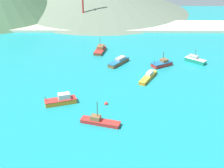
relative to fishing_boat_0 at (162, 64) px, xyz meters
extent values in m
cube|color=teal|center=(-24.84, -37.68, -1.17)|extent=(260.00, 280.00, 0.50)
cube|color=red|center=(-0.10, -0.06, -0.27)|extent=(8.02, 6.58, 1.29)
cube|color=#1E669E|center=(-0.10, -0.06, 0.47)|extent=(8.18, 6.71, 0.20)
cube|color=brown|center=(0.70, 0.43, 1.08)|extent=(3.10, 3.15, 1.01)
cylinder|color=#4C3823|center=(-2.98, -1.82, 1.28)|extent=(0.69, 0.48, 1.74)
cylinder|color=#4C3823|center=(0.32, 0.20, 2.95)|extent=(0.17, 0.17, 2.74)
cube|color=red|center=(-20.44, -37.71, -0.53)|extent=(10.13, 4.98, 0.77)
cube|color=red|center=(-20.44, -37.71, -0.05)|extent=(10.33, 5.08, 0.20)
cube|color=brown|center=(-21.62, -37.36, 0.65)|extent=(2.86, 2.36, 1.19)
cylinder|color=#4C3823|center=(-21.15, -37.50, 3.26)|extent=(0.17, 0.17, 4.05)
cube|color=orange|center=(-6.04, -11.11, -0.45)|extent=(6.79, 10.61, 0.94)
cube|color=gold|center=(-6.04, -11.11, 0.12)|extent=(6.93, 10.82, 0.20)
cube|color=beige|center=(-5.43, -9.91, 0.69)|extent=(3.05, 3.94, 0.94)
cylinder|color=#4C3823|center=(-8.26, -15.46, 0.68)|extent=(0.36, 0.55, 1.27)
cube|color=brown|center=(-15.62, 1.56, -0.30)|extent=(7.80, 9.61, 1.24)
cube|color=#1E669E|center=(-15.62, 1.56, 0.42)|extent=(7.95, 9.80, 0.20)
cube|color=#B2ADA3|center=(-14.91, 2.58, 0.95)|extent=(4.07, 4.67, 0.85)
cube|color=#198466|center=(12.78, 3.53, -0.28)|extent=(7.30, 6.69, 1.28)
cube|color=white|center=(12.78, 3.53, 0.46)|extent=(7.45, 6.83, 0.20)
cube|color=#B2ADA3|center=(12.05, 4.15, 1.11)|extent=(3.61, 3.44, 1.09)
cylinder|color=#4C3823|center=(12.55, 3.72, 2.98)|extent=(0.11, 0.11, 2.65)
cube|color=brown|center=(-22.99, 14.06, -0.42)|extent=(4.77, 9.55, 1.00)
cube|color=red|center=(-22.99, 14.06, 0.19)|extent=(4.86, 9.74, 0.20)
cube|color=brown|center=(-22.78, 15.19, 0.90)|extent=(3.03, 4.22, 1.23)
cylinder|color=#4C3823|center=(-22.92, 14.43, 3.33)|extent=(0.17, 0.17, 3.63)
cube|color=orange|center=(-32.04, -27.65, -0.31)|extent=(9.01, 5.43, 1.22)
cube|color=red|center=(-32.04, -27.65, 0.40)|extent=(9.19, 5.53, 0.20)
cube|color=beige|center=(-31.03, -27.31, 1.29)|extent=(3.79, 3.06, 1.57)
cylinder|color=#4C3823|center=(-35.69, -28.90, 1.16)|extent=(0.70, 0.34, 1.64)
sphere|color=red|center=(-19.27, -27.91, -0.73)|extent=(1.05, 1.05, 1.05)
cube|color=beige|center=(-24.84, 50.47, -0.32)|extent=(247.00, 19.58, 1.20)
camera|label=1|loc=(-16.71, -102.26, 41.92)|focal=49.21mm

